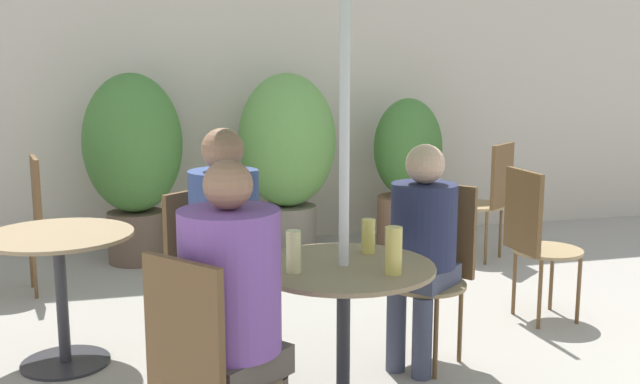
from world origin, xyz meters
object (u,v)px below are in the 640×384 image
bistro_chair_3 (534,233)px  potted_plant_2 (407,168)px  bistro_chair_2 (203,363)px  potted_plant_1 (287,150)px  seated_person_2 (233,301)px  beer_glass_2 (393,251)px  bistro_chair_4 (491,192)px  bistro_chair_0 (436,258)px  bistro_chair_5 (24,215)px  beer_glass_0 (368,236)px  potted_plant_0 (133,154)px  bistro_chair_1 (205,268)px  seated_person_1 (227,235)px  cafe_table_near (343,304)px  beer_glass_1 (293,252)px  cafe_table_far (60,268)px  seated_person_0 (422,238)px

bistro_chair_3 → potted_plant_2: potted_plant_2 is taller
bistro_chair_2 → potted_plant_1: 3.59m
seated_person_2 → beer_glass_2: (0.70, 0.25, 0.08)m
bistro_chair_4 → potted_plant_2: 0.81m
bistro_chair_0 → bistro_chair_5: size_ratio=1.00×
beer_glass_0 → potted_plant_1: size_ratio=0.11×
beer_glass_2 → bistro_chair_3: bearing=39.8°
seated_person_2 → bistro_chair_5: bearing=-17.8°
potted_plant_0 → potted_plant_2: 2.26m
bistro_chair_0 → potted_plant_2: bearing=123.5°
bistro_chair_1 → potted_plant_1: potted_plant_1 is taller
bistro_chair_1 → beer_glass_0: bearing=-73.8°
bistro_chair_2 → seated_person_1: size_ratio=0.74×
bistro_chair_3 → seated_person_2: seated_person_2 is taller
bistro_chair_5 → bistro_chair_2: bearing=7.0°
cafe_table_near → beer_glass_1: size_ratio=4.47×
beer_glass_1 → potted_plant_1: potted_plant_1 is taller
bistro_chair_2 → potted_plant_1: size_ratio=0.64×
beer_glass_1 → potted_plant_1: size_ratio=0.12×
bistro_chair_4 → potted_plant_0: potted_plant_0 is taller
bistro_chair_2 → bistro_chair_3: 2.56m
bistro_chair_4 → potted_plant_2: size_ratio=0.75×
bistro_chair_0 → bistro_chair_1: size_ratio=1.00×
cafe_table_near → potted_plant_0: size_ratio=0.54×
cafe_table_far → bistro_chair_1: bistro_chair_1 is taller
cafe_table_near → seated_person_0: bearing=38.6°
bistro_chair_0 → bistro_chair_2: same height
cafe_table_far → bistro_chair_5: bearing=103.8°
bistro_chair_1 → potted_plant_1: 2.43m
seated_person_1 → potted_plant_1: bearing=32.4°
beer_glass_2 → bistro_chair_1: bearing=129.3°
bistro_chair_5 → seated_person_2: bearing=9.9°
cafe_table_near → bistro_chair_3: 1.72m
cafe_table_far → bistro_chair_0: size_ratio=0.81×
bistro_chair_1 → beer_glass_2: (0.69, -0.84, 0.25)m
bistro_chair_2 → bistro_chair_4: size_ratio=1.00×
cafe_table_far → bistro_chair_2: 1.58m
bistro_chair_0 → potted_plant_2: potted_plant_2 is taller
bistro_chair_3 → potted_plant_2: bearing=-2.4°
seated_person_2 → potted_plant_1: (0.92, 3.32, 0.12)m
cafe_table_far → bistro_chair_1: size_ratio=0.81×
bistro_chair_0 → seated_person_1: (-1.09, 0.01, 0.19)m
cafe_table_far → beer_glass_1: bearing=-44.7°
bistro_chair_4 → beer_glass_0: bearing=12.3°
bistro_chair_1 → potted_plant_1: (0.91, 2.23, 0.30)m
beer_glass_1 → bistro_chair_4: bearing=47.4°
cafe_table_far → bistro_chair_2: bearing=-68.5°
bistro_chair_3 → beer_glass_2: 1.71m
cafe_table_far → potted_plant_0: (0.41, 1.96, 0.33)m
seated_person_2 → potted_plant_0: potted_plant_0 is taller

